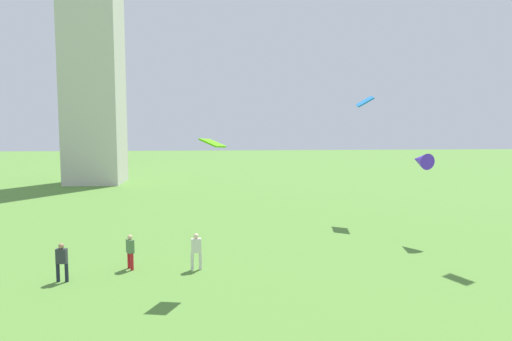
% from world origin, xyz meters
% --- Properties ---
extents(person_0, '(0.50, 0.28, 1.63)m').
position_xyz_m(person_0, '(-6.76, 19.60, 0.92)').
color(person_0, '#1E2333').
rests_on(person_0, ground_plane).
extents(person_1, '(0.42, 0.47, 1.58)m').
position_xyz_m(person_1, '(-4.25, 21.10, 0.90)').
color(person_1, red).
rests_on(person_1, ground_plane).
extents(person_3, '(0.51, 0.31, 1.66)m').
position_xyz_m(person_3, '(-1.29, 20.79, 0.94)').
color(person_3, silver).
rests_on(person_3, ground_plane).
extents(kite_flying_2, '(1.12, 1.35, 0.41)m').
position_xyz_m(kite_flying_2, '(-0.48, 18.99, 5.76)').
color(kite_flying_2, '#4FC204').
extents(kite_flying_3, '(1.12, 1.46, 0.98)m').
position_xyz_m(kite_flying_3, '(11.05, 25.43, 4.51)').
color(kite_flying_3, '#5129DA').
extents(kite_flying_4, '(1.38, 1.95, 0.88)m').
position_xyz_m(kite_flying_4, '(9.74, 31.60, 8.08)').
color(kite_flying_4, blue).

